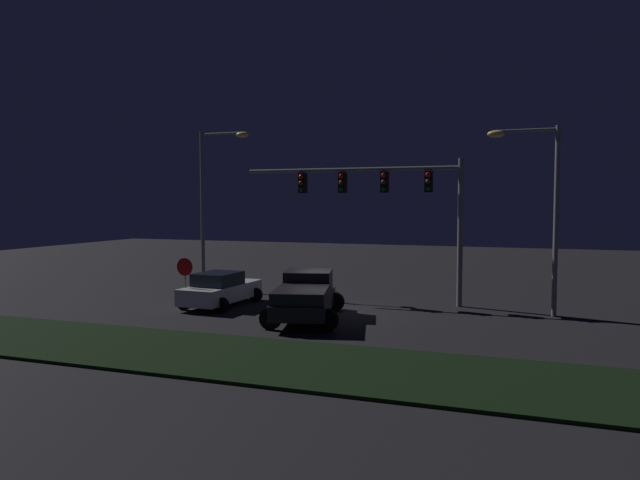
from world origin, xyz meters
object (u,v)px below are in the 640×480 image
Objects in this scene: pickup_truck at (306,294)px; stop_sign at (185,274)px; traffic_signal_gantry at (385,193)px; street_lamp_left at (212,190)px; car_sedan at (220,289)px; street_lamp_right at (541,195)px.

stop_sign is (-5.53, 0.09, 0.56)m from pickup_truck.
traffic_signal_gantry is 9.74m from street_lamp_left.
street_lamp_left is (-3.05, 4.62, 4.51)m from car_sedan.
pickup_truck is 10.19m from street_lamp_right.
stop_sign is (2.14, -6.01, -3.69)m from street_lamp_left.
pickup_truck is 0.75× the size of street_lamp_right.
pickup_truck is 0.55× the size of traffic_signal_gantry.
traffic_signal_gantry is (2.00, 4.90, 4.03)m from pickup_truck.
stop_sign is (-7.53, -4.81, -3.47)m from traffic_signal_gantry.
street_lamp_left reaches higher than car_sedan.
stop_sign reaches higher than pickup_truck.
car_sedan is at bearing 57.88° from pickup_truck.
car_sedan is 14.06m from street_lamp_right.
pickup_truck is 6.65m from traffic_signal_gantry.
street_lamp_left is at bearing 172.05° from street_lamp_right.
car_sedan is at bearing -56.58° from street_lamp_left.
street_lamp_left reaches higher than traffic_signal_gantry.
car_sedan is 0.59× the size of street_lamp_right.
stop_sign is at bearing -70.44° from street_lamp_left.
stop_sign is at bearing 148.81° from car_sedan.
car_sedan is at bearing -169.94° from street_lamp_right.
pickup_truck is 10.68m from street_lamp_left.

